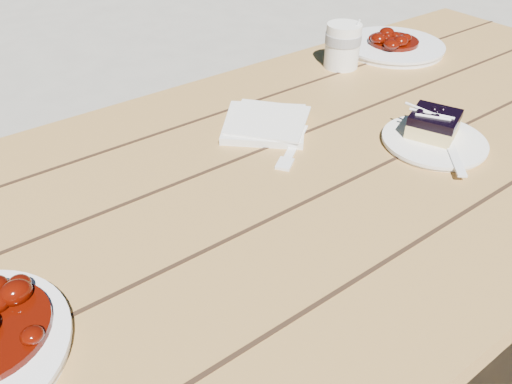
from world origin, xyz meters
TOP-DOWN VIEW (x-y plane):
  - picnic_table at (0.00, -0.00)m, footprint 2.00×1.55m
  - dessert_plate at (0.31, -0.09)m, footprint 0.18×0.18m
  - blueberry_cake at (0.32, -0.07)m, footprint 0.11×0.11m
  - fork_dessert at (0.29, -0.14)m, footprint 0.13×0.14m
  - coffee_cup at (0.42, 0.27)m, footprint 0.08×0.08m
  - napkin_stack at (0.10, 0.14)m, footprint 0.21×0.21m
  - fork_table at (0.11, 0.06)m, footprint 0.15×0.11m
  - second_plate at (0.60, 0.27)m, footprint 0.25×0.25m
  - second_stew at (0.60, 0.27)m, footprint 0.12×0.12m

SIDE VIEW (x-z plane):
  - picnic_table at x=0.00m, z-range 0.21..0.96m
  - fork_table at x=0.11m, z-range 0.75..0.75m
  - dessert_plate at x=0.31m, z-range 0.75..0.76m
  - napkin_stack at x=0.10m, z-range 0.75..0.76m
  - second_plate at x=0.60m, z-range 0.75..0.77m
  - fork_dessert at x=0.29m, z-range 0.76..0.76m
  - blueberry_cake at x=0.32m, z-range 0.76..0.81m
  - second_stew at x=0.60m, z-range 0.77..0.81m
  - coffee_cup at x=0.42m, z-range 0.75..0.85m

